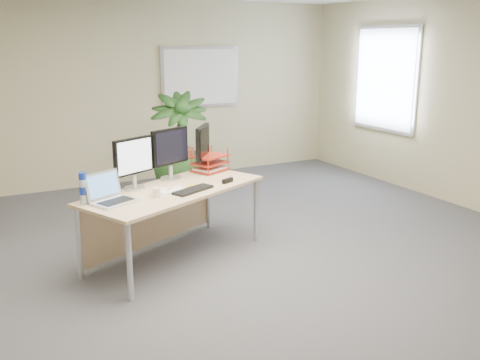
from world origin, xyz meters
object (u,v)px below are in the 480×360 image
desk (167,202)px  monitor_right (170,151)px  floor_plant (179,149)px  laptop (110,195)px  monitor_left (134,160)px

desk → monitor_right: size_ratio=3.81×
desk → floor_plant: 1.72m
monitor_right → laptop: size_ratio=1.15×
monitor_left → monitor_right: size_ratio=0.94×
monitor_left → laptop: monitor_left is taller
floor_plant → monitor_right: 1.43m
desk → laptop: size_ratio=4.37×
monitor_left → laptop: 0.50m
floor_plant → monitor_right: bearing=-114.4°
monitor_left → desk: bearing=-13.6°
desk → monitor_left: monitor_left is taller
laptop → monitor_right: bearing=33.6°
desk → monitor_right: (0.14, 0.26, 0.45)m
monitor_right → monitor_left: bearing=-156.5°
monitor_right → desk: bearing=-118.7°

